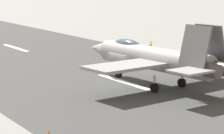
% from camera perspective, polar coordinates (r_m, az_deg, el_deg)
% --- Properties ---
extents(ground_plane, '(400.00, 400.00, 0.00)m').
position_cam_1_polar(ground_plane, '(46.37, 0.74, -1.51)').
color(ground_plane, gray).
extents(runway_strip, '(240.00, 26.00, 0.02)m').
position_cam_1_polar(runway_strip, '(46.35, 0.76, -1.51)').
color(runway_strip, '#3D3E3F').
rests_on(runway_strip, ground).
extents(fighter_jet, '(17.24, 14.80, 5.69)m').
position_cam_1_polar(fighter_jet, '(43.80, 4.61, 1.08)').
color(fighter_jet, gray).
rests_on(fighter_jet, ground).
extents(crew_person, '(0.55, 0.50, 1.68)m').
position_cam_1_polar(crew_person, '(61.31, 4.35, 2.09)').
color(crew_person, '#1E2338').
rests_on(crew_person, ground).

